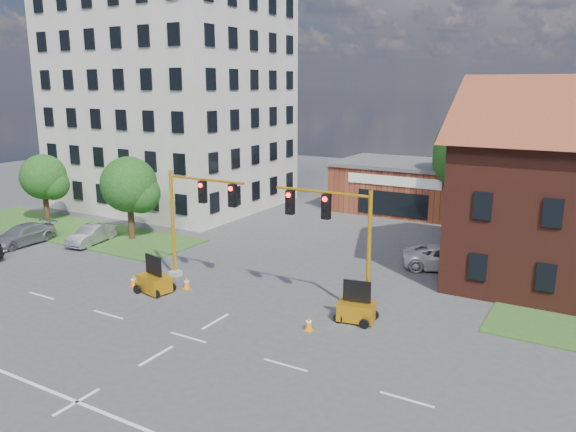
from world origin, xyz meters
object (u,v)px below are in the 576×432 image
object	(u,v)px
trailer_east	(356,309)
pickup_white	(447,258)
signal_mast_east	(337,234)
trailer_west	(154,281)
signal_mast_west	(195,214)

from	to	relation	value
trailer_east	pickup_white	size ratio (longest dim) A/B	0.37
signal_mast_east	pickup_white	xyz separation A→B (m)	(3.03, 9.18, -3.19)
signal_mast_east	pickup_white	size ratio (longest dim) A/B	1.18
trailer_west	trailer_east	distance (m)	11.06
signal_mast_west	trailer_west	bearing A→B (deg)	-107.10
signal_mast_west	trailer_east	bearing A→B (deg)	-3.61
signal_mast_west	signal_mast_east	bearing A→B (deg)	0.00
signal_mast_east	trailer_west	distance (m)	10.39
trailer_east	pickup_white	bearing A→B (deg)	69.99
trailer_west	trailer_east	size ratio (longest dim) A/B	1.02
trailer_east	pickup_white	world-z (taller)	trailer_east
trailer_east	signal_mast_east	bearing A→B (deg)	144.75
signal_mast_west	trailer_west	xyz separation A→B (m)	(-0.80, -2.59, -3.30)
pickup_white	trailer_east	bearing A→B (deg)	150.97
signal_mast_west	trailer_east	size ratio (longest dim) A/B	3.22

